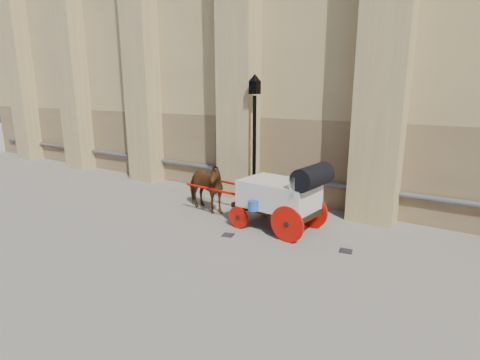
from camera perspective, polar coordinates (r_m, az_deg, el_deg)
The scene contains 6 objects.
ground at distance 11.12m, azimuth -6.32°, elevation -7.46°, with size 90.00×90.00×0.00m, color slate.
horse at distance 12.53m, azimuth -5.57°, elevation -0.96°, with size 0.92×2.01×1.70m, color #572D12.
carriage at distance 10.73m, azimuth 6.61°, elevation -2.09°, with size 4.72×1.72×2.03m.
street_lamp at distance 12.93m, azimuth 2.20°, elevation 6.58°, with size 0.42×0.42×4.51m.
drain_grate_near at distance 10.62m, azimuth -1.83°, elevation -8.38°, with size 0.32×0.32×0.01m, color black.
drain_grate_far at distance 9.99m, azimuth 15.82°, elevation -10.36°, with size 0.32×0.32×0.01m, color black.
Camera 1 is at (6.73, -7.93, 3.95)m, focal length 28.00 mm.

